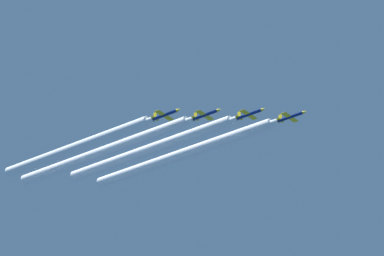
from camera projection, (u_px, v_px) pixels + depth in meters
name	position (u px, v px, depth m)	size (l,w,h in m)	color
jet_lead	(292.00, 116.00, 404.86)	(7.31, 10.65, 2.56)	navy
jet_second_echelon	(250.00, 114.00, 401.75)	(7.31, 10.65, 2.56)	navy
jet_third_echelon	(207.00, 114.00, 398.68)	(7.31, 10.65, 2.56)	navy
jet_fourth_echelon	(166.00, 114.00, 395.67)	(7.31, 10.65, 2.56)	navy
smoke_trail_lead	(185.00, 153.00, 426.73)	(3.44, 72.16, 3.44)	white
smoke_trail_second_echelon	(152.00, 149.00, 422.13)	(3.44, 66.58, 3.44)	white
smoke_trail_third_echelon	(105.00, 151.00, 420.04)	(3.44, 70.27, 3.44)	white
smoke_trail_fourth_echelon	(78.00, 147.00, 414.31)	(3.44, 60.06, 3.44)	white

